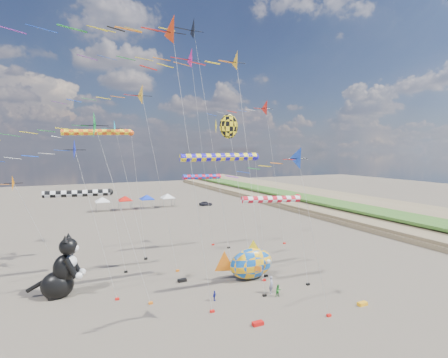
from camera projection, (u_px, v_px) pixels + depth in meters
ground at (267, 332)px, 26.63m from camera, size 260.00×260.00×0.00m
delta_kite_0 at (131, 96)px, 36.20m from camera, size 12.41×2.47×20.98m
delta_kite_1 at (14, 188)px, 32.55m from camera, size 9.67×1.78×11.60m
delta_kite_2 at (98, 127)px, 28.44m from camera, size 10.94×2.41×17.16m
delta_kite_3 at (184, 60)px, 46.91m from camera, size 16.65×3.03×27.68m
delta_kite_4 at (195, 33)px, 38.51m from camera, size 13.88×2.65×28.37m
delta_kite_5 at (220, 62)px, 29.37m from camera, size 11.17×1.94×22.62m
delta_kite_6 at (257, 109)px, 47.93m from camera, size 12.29×2.45×20.89m
delta_kite_7 at (153, 35)px, 25.98m from camera, size 14.15×2.46×23.93m
delta_kite_8 at (66, 153)px, 29.51m from camera, size 10.16×2.02×14.95m
delta_kite_9 at (283, 162)px, 25.98m from camera, size 9.84×1.90×14.22m
delta_kite_10 at (105, 129)px, 40.88m from camera, size 10.31×2.07×17.61m
windsock_0 at (204, 177)px, 46.85m from camera, size 6.79×0.67×10.59m
windsock_1 at (274, 200)px, 33.30m from camera, size 7.81×0.69×9.51m
windsock_2 at (81, 194)px, 36.88m from camera, size 8.26×0.76×9.66m
windsock_3 at (223, 158)px, 34.98m from camera, size 9.79×0.80×13.53m
windsock_4 at (101, 133)px, 40.97m from camera, size 9.46×0.72×16.28m
angelfish_kite at (227, 128)px, 37.70m from camera, size 3.74×3.02×17.71m
cat_inflatable at (61, 265)px, 32.91m from camera, size 4.92×3.47×6.02m
fish_inflatable at (251, 263)px, 37.26m from camera, size 6.74×3.53×4.30m
person_adult at (271, 285)px, 33.74m from camera, size 0.73×0.73×1.70m
child_green at (278, 291)px, 32.96m from camera, size 0.57×0.44×1.16m
child_blue at (214, 296)px, 32.07m from camera, size 0.58×0.55×0.96m
kite_bag_0 at (362, 304)px, 31.14m from camera, size 0.90×0.44×0.30m
kite_bag_1 at (262, 257)px, 44.63m from camera, size 0.90×0.44×0.30m
kite_bag_2 at (258, 323)px, 27.61m from camera, size 0.90×0.44×0.30m
kite_bag_3 at (182, 280)px, 36.72m from camera, size 0.90×0.44×0.30m
tent_row at (136, 196)px, 81.27m from camera, size 19.20×4.20×3.80m
parked_car at (206, 203)px, 86.63m from camera, size 3.39×1.65×1.12m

